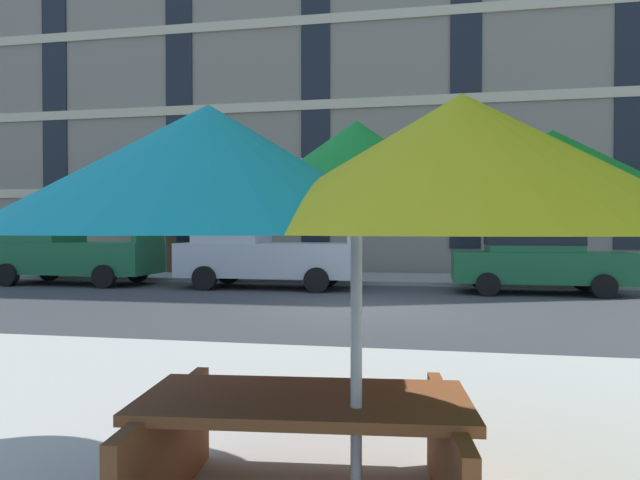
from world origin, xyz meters
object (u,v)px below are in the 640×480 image
street_tree_left (171,194)px  patio_umbrella (357,183)px  pickup_green (68,251)px  pickup_silver (261,252)px  picnic_table (304,447)px  sedan_green (536,257)px

street_tree_left → patio_umbrella: (8.78, -16.26, -1.08)m
pickup_green → pickup_silver: size_ratio=1.00×
street_tree_left → picnic_table: (8.48, -16.13, -2.51)m
pickup_silver → sedan_green: (7.53, -0.00, -0.08)m
sedan_green → patio_umbrella: size_ratio=1.24×
sedan_green → street_tree_left: (-12.01, 3.56, 2.05)m
street_tree_left → pickup_silver: bearing=-38.5°
pickup_silver → street_tree_left: street_tree_left is taller
pickup_silver → street_tree_left: 6.05m
pickup_silver → patio_umbrella: 13.44m
pickup_green → patio_umbrella: patio_umbrella is taller
street_tree_left → sedan_green: bearing=-16.5°
patio_umbrella → pickup_silver: bearing=108.8°
pickup_green → street_tree_left: bearing=63.8°
patio_umbrella → pickup_green: bearing=129.7°
pickup_green → patio_umbrella: 16.52m
sedan_green → street_tree_left: size_ratio=1.01×
sedan_green → patio_umbrella: patio_umbrella is taller
pickup_green → picnic_table: bearing=-50.9°
pickup_silver → sedan_green: bearing=-0.0°
sedan_green → picnic_table: 13.06m
patio_umbrella → picnic_table: 1.47m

